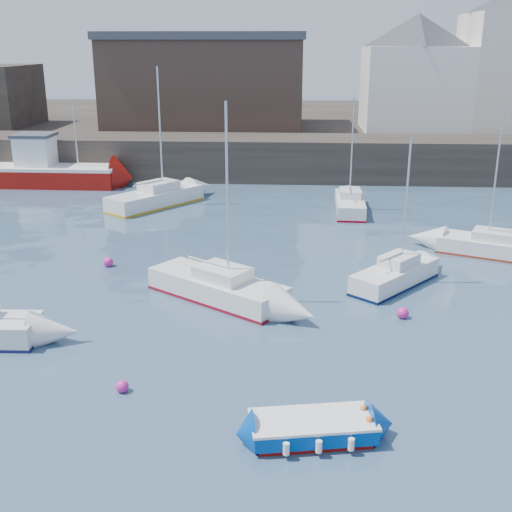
# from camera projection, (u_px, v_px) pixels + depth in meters

# --- Properties ---
(water) EXTENTS (220.00, 220.00, 0.00)m
(water) POSITION_uv_depth(u_px,v_px,m) (225.00, 483.00, 14.74)
(water) COLOR #2D4760
(water) RESTS_ON ground
(quay_wall) EXTENTS (90.00, 5.00, 3.00)m
(quay_wall) POSITION_uv_depth(u_px,v_px,m) (274.00, 158.00, 47.41)
(quay_wall) COLOR #28231E
(quay_wall) RESTS_ON ground
(land_strip) EXTENTS (90.00, 32.00, 2.80)m
(land_strip) POSITION_uv_depth(u_px,v_px,m) (280.00, 128.00, 64.48)
(land_strip) COLOR #28231E
(land_strip) RESTS_ON ground
(bldg_east_d) EXTENTS (11.14, 11.14, 8.95)m
(bldg_east_d) POSITION_uv_depth(u_px,v_px,m) (415.00, 72.00, 51.09)
(bldg_east_d) COLOR white
(bldg_east_d) RESTS_ON land_strip
(warehouse) EXTENTS (16.40, 10.40, 7.60)m
(warehouse) POSITION_uv_depth(u_px,v_px,m) (206.00, 80.00, 53.69)
(warehouse) COLOR #3D2D26
(warehouse) RESTS_ON land_strip
(blue_dinghy) EXTENTS (3.37, 1.95, 0.61)m
(blue_dinghy) POSITION_uv_depth(u_px,v_px,m) (313.00, 428.00, 16.26)
(blue_dinghy) COLOR maroon
(blue_dinghy) RESTS_ON ground
(fishing_boat) EXTENTS (8.78, 3.37, 5.80)m
(fishing_boat) POSITION_uv_depth(u_px,v_px,m) (52.00, 169.00, 45.08)
(fishing_boat) COLOR maroon
(fishing_boat) RESTS_ON ground
(sailboat_b) EXTENTS (5.96, 4.98, 7.66)m
(sailboat_b) POSITION_uv_depth(u_px,v_px,m) (218.00, 287.00, 25.17)
(sailboat_b) COLOR silver
(sailboat_b) RESTS_ON ground
(sailboat_c) EXTENTS (4.14, 4.46, 6.09)m
(sailboat_c) POSITION_uv_depth(u_px,v_px,m) (395.00, 275.00, 26.56)
(sailboat_c) COLOR silver
(sailboat_c) RESTS_ON ground
(sailboat_d) EXTENTS (5.88, 3.91, 7.19)m
(sailboat_d) POSITION_uv_depth(u_px,v_px,m) (499.00, 247.00, 30.25)
(sailboat_d) COLOR silver
(sailboat_d) RESTS_ON ground
(sailboat_f) EXTENTS (1.80, 5.16, 6.65)m
(sailboat_f) POSITION_uv_depth(u_px,v_px,m) (350.00, 204.00, 38.22)
(sailboat_f) COLOR silver
(sailboat_f) RESTS_ON ground
(sailboat_h) EXTENTS (5.52, 6.37, 8.27)m
(sailboat_h) POSITION_uv_depth(u_px,v_px,m) (156.00, 197.00, 39.48)
(sailboat_h) COLOR silver
(sailboat_h) RESTS_ON ground
(buoy_near) EXTENTS (0.38, 0.38, 0.38)m
(buoy_near) POSITION_uv_depth(u_px,v_px,m) (123.00, 392.00, 18.59)
(buoy_near) COLOR #D82090
(buoy_near) RESTS_ON ground
(buoy_mid) EXTENTS (0.44, 0.44, 0.44)m
(buoy_mid) POSITION_uv_depth(u_px,v_px,m) (402.00, 318.00, 23.55)
(buoy_mid) COLOR #D82090
(buoy_mid) RESTS_ON ground
(buoy_far) EXTENTS (0.44, 0.44, 0.44)m
(buoy_far) POSITION_uv_depth(u_px,v_px,m) (109.00, 266.00, 28.98)
(buoy_far) COLOR #D82090
(buoy_far) RESTS_ON ground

